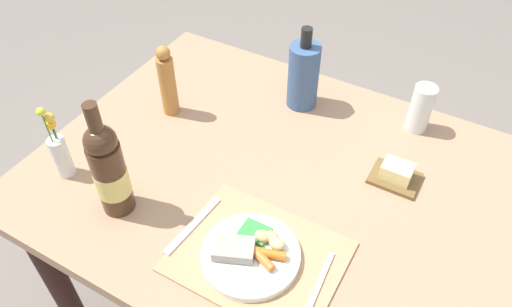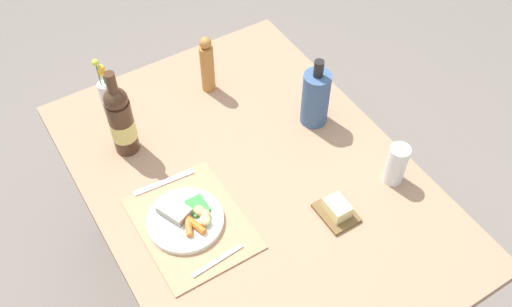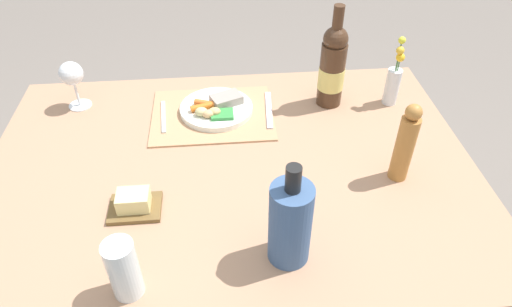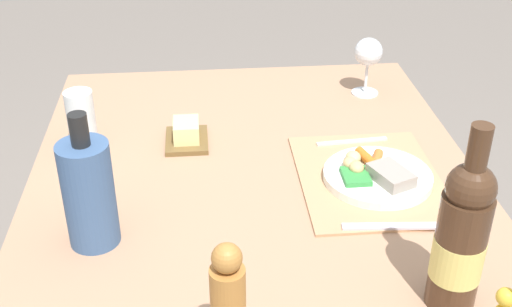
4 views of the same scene
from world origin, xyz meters
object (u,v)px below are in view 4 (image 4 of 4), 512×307
(fork, at_px, (394,226))
(knife, at_px, (352,141))
(dinner_plate, at_px, (376,174))
(wine_bottle, at_px, (461,238))
(dining_table, at_px, (258,236))
(water_tumbler, at_px, (82,125))
(cooler_bottle, at_px, (89,193))
(wine_glass, at_px, (368,54))
(butter_dish, at_px, (187,134))

(fork, distance_m, knife, 0.34)
(dinner_plate, xyz_separation_m, wine_bottle, (-0.37, -0.03, 0.11))
(dining_table, xyz_separation_m, water_tumbler, (0.23, 0.38, 0.17))
(dinner_plate, height_order, cooler_bottle, cooler_bottle)
(dinner_plate, bearing_deg, cooler_bottle, 104.47)
(dining_table, xyz_separation_m, wine_glass, (0.48, -0.34, 0.22))
(water_tumbler, bearing_deg, wine_bottle, -130.47)
(knife, height_order, water_tumbler, water_tumbler)
(wine_bottle, bearing_deg, cooler_bottle, 69.85)
(dinner_plate, distance_m, cooler_bottle, 0.60)
(butter_dish, bearing_deg, dinner_plate, -117.87)
(wine_glass, xyz_separation_m, wine_bottle, (-0.82, 0.05, 0.02))
(fork, relative_size, wine_glass, 1.27)
(fork, distance_m, wine_glass, 0.63)
(wine_bottle, bearing_deg, dinner_plate, 4.64)
(water_tumbler, bearing_deg, cooler_bottle, -169.68)
(wine_bottle, bearing_deg, wine_glass, -3.72)
(butter_dish, bearing_deg, fork, -133.86)
(knife, relative_size, water_tumbler, 1.15)
(fork, bearing_deg, knife, 5.66)
(dinner_plate, bearing_deg, dining_table, 97.38)
(dinner_plate, relative_size, fork, 1.15)
(dinner_plate, xyz_separation_m, knife, (0.17, 0.01, -0.01))
(cooler_bottle, bearing_deg, wine_bottle, -110.15)
(water_tumbler, bearing_deg, butter_dish, -86.71)
(butter_dish, relative_size, cooler_bottle, 0.48)
(wine_glass, bearing_deg, dinner_plate, 169.44)
(cooler_bottle, bearing_deg, fork, -91.99)
(dining_table, height_order, knife, knife)
(dinner_plate, distance_m, wine_bottle, 0.39)
(dinner_plate, height_order, wine_bottle, wine_bottle)
(fork, distance_m, wine_bottle, 0.24)
(dining_table, distance_m, fork, 0.31)
(dining_table, height_order, fork, fork)
(cooler_bottle, bearing_deg, dining_table, -70.10)
(butter_dish, xyz_separation_m, water_tumbler, (-0.01, 0.24, 0.04))
(wine_glass, bearing_deg, cooler_bottle, 132.08)
(knife, distance_m, butter_dish, 0.39)
(wine_glass, relative_size, wine_bottle, 0.48)
(fork, relative_size, water_tumbler, 1.36)
(dinner_plate, relative_size, cooler_bottle, 0.87)
(fork, xyz_separation_m, knife, (0.34, 0.01, 0.00))
(knife, distance_m, water_tumbler, 0.63)
(butter_dish, height_order, wine_bottle, wine_bottle)
(knife, height_order, wine_bottle, wine_bottle)
(dining_table, relative_size, knife, 8.01)
(wine_glass, bearing_deg, butter_dish, 115.54)
(cooler_bottle, xyz_separation_m, wine_glass, (0.60, -0.66, 0.01))
(dinner_plate, height_order, butter_dish, butter_dish)
(wine_glass, bearing_deg, water_tumbler, 108.83)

